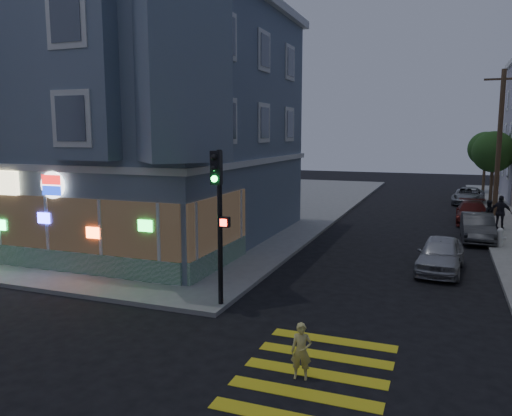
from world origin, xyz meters
The scene contains 15 objects.
ground centered at (0.00, 0.00, 0.00)m, with size 120.00×120.00×0.00m, color black.
sidewalk_nw centered at (-13.50, 23.00, 0.07)m, with size 33.00×42.00×0.15m, color gray.
corner_building centered at (-6.00, 10.98, 5.82)m, with size 14.60×14.60×11.40m.
utility_pole centered at (12.00, 24.00, 4.80)m, with size 2.20×0.30×9.00m.
street_tree_near centered at (12.20, 30.00, 3.94)m, with size 3.00×3.00×5.30m.
street_tree_far centered at (12.20, 38.00, 3.94)m, with size 3.00×3.00×5.30m.
running_child centered at (6.27, -0.58, 0.62)m, with size 0.45×0.30×1.24m, color #ECDE79.
pedestrian_a centered at (11.30, 19.50, 0.90)m, with size 0.73×0.57×1.50m, color black.
pedestrian_b centered at (11.87, 18.96, 1.07)m, with size 1.07×0.45×1.83m, color #25232B.
parked_car_a centered at (8.96, 9.51, 0.67)m, with size 1.59×3.96×1.35m, color #ADAFB5.
parked_car_b centered at (10.60, 16.05, 0.68)m, with size 1.43×4.10×1.35m, color #393B3F.
parked_car_c centered at (10.59, 21.25, 0.64)m, with size 1.80×4.42×1.28m, color #541613.
parked_car_d centered at (10.70, 30.08, 0.63)m, with size 2.08×4.52×1.26m, color gray.
traffic_signal centered at (2.82, 2.68, 3.29)m, with size 0.55×0.52×4.64m.
fire_hydrant centered at (11.47, 14.41, 0.60)m, with size 0.50×0.29×0.86m.
Camera 1 is at (8.95, -10.41, 5.25)m, focal length 35.00 mm.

